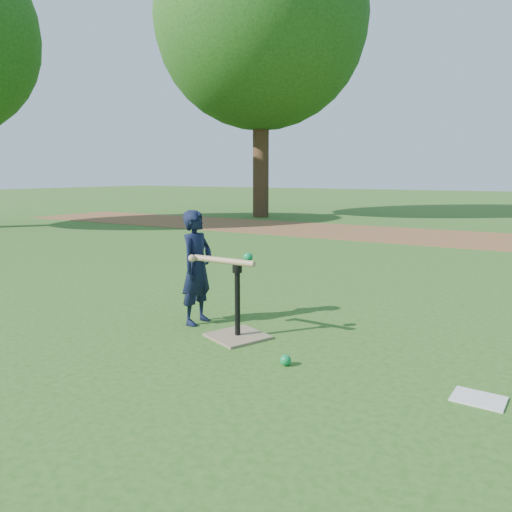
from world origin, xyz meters
The scene contains 8 objects.
ground centered at (0.00, 0.00, 0.00)m, with size 80.00×80.00×0.00m, color #285116.
dirt_strip centered at (0.00, 7.50, 0.01)m, with size 24.00×3.00×0.01m, color brown.
child centered at (-0.72, -0.16, 0.52)m, with size 0.38×0.25×1.04m, color black.
wiffle_ball_ground centered at (0.46, -0.67, 0.04)m, with size 0.08×0.08×0.08m, color #0B823E.
clipboard centered at (1.72, -0.55, 0.01)m, with size 0.30×0.23×0.01m, color silver.
batting_tee centered at (-0.18, -0.32, 0.11)m, with size 0.56×0.56×0.61m.
swing_action centered at (-0.29, -0.33, 0.65)m, with size 0.63×0.18×0.11m.
tree_left centered at (-6.00, 10.00, 5.87)m, with size 6.40×6.40×9.08m.
Camera 1 is at (2.02, -3.69, 1.36)m, focal length 35.00 mm.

